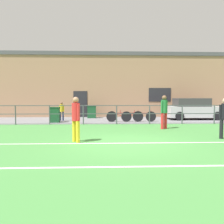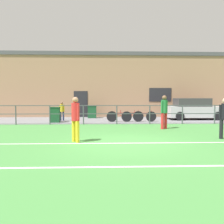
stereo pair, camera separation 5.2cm
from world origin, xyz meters
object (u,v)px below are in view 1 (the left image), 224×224
at_px(bicycle_parked_0, 139,116).
at_px(player_striker, 76,117).
at_px(bicycle_parked_1, 125,116).
at_px(trash_bin_0, 92,112).
at_px(spectator_child, 62,110).
at_px(player_winger, 164,110).
at_px(parked_car_red, 193,109).
at_px(trash_bin_1, 55,115).

bearing_deg(bicycle_parked_0, player_striker, -115.97).
height_order(bicycle_parked_0, bicycle_parked_1, bicycle_parked_1).
height_order(bicycle_parked_0, trash_bin_0, trash_bin_0).
distance_m(bicycle_parked_1, trash_bin_0, 3.72).
relative_size(spectator_child, bicycle_parked_1, 0.53).
bearing_deg(player_winger, bicycle_parked_0, 66.89).
height_order(spectator_child, bicycle_parked_1, spectator_child).
height_order(player_striker, parked_car_red, player_striker).
xyz_separation_m(player_striker, spectator_child, (-1.79, 7.79, -0.19)).
height_order(parked_car_red, bicycle_parked_1, parked_car_red).
xyz_separation_m(player_striker, trash_bin_0, (0.18, 9.84, -0.44)).
distance_m(player_striker, bicycle_parked_0, 7.68).
distance_m(bicycle_parked_0, trash_bin_0, 4.34).
distance_m(player_winger, spectator_child, 7.35).
bearing_deg(bicycle_parked_1, bicycle_parked_0, 0.00).
xyz_separation_m(player_striker, parked_car_red, (7.58, 8.50, -0.20)).
distance_m(bicycle_parked_0, bicycle_parked_1, 0.91).
bearing_deg(spectator_child, bicycle_parked_1, 164.71).
bearing_deg(parked_car_red, bicycle_parked_0, -159.19).
height_order(player_striker, player_winger, player_winger).
bearing_deg(player_striker, bicycle_parked_0, -65.00).
distance_m(player_striker, parked_car_red, 11.39).
bearing_deg(spectator_child, parked_car_red, -179.03).
bearing_deg(trash_bin_1, spectator_child, 77.17).
relative_size(bicycle_parked_0, trash_bin_1, 2.34).
xyz_separation_m(spectator_child, bicycle_parked_1, (4.24, -0.90, -0.37)).
bearing_deg(parked_car_red, player_striker, -131.75).
relative_size(player_striker, spectator_child, 1.29).
distance_m(player_winger, trash_bin_1, 7.00).
relative_size(player_striker, trash_bin_1, 1.69).
xyz_separation_m(spectator_child, bicycle_parked_0, (5.15, -0.90, -0.38)).
relative_size(bicycle_parked_1, trash_bin_1, 2.47).
relative_size(player_striker, player_winger, 0.96).
distance_m(spectator_child, parked_car_red, 9.40).
height_order(player_striker, bicycle_parked_1, player_striker).
bearing_deg(bicycle_parked_0, trash_bin_0, 137.16).
bearing_deg(trash_bin_0, player_striker, -91.03).
xyz_separation_m(bicycle_parked_0, trash_bin_1, (-5.39, -0.18, 0.14)).
bearing_deg(player_striker, trash_bin_1, -22.14).
bearing_deg(trash_bin_1, player_winger, -27.57).
bearing_deg(parked_car_red, trash_bin_0, 169.74).
relative_size(parked_car_red, bicycle_parked_1, 1.62).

